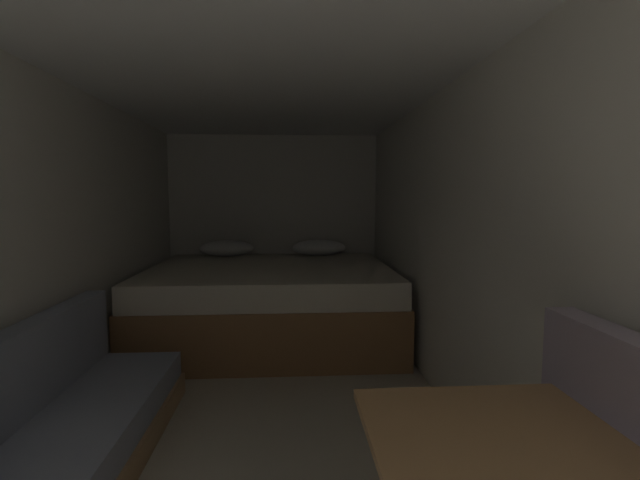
% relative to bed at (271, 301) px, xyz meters
% --- Properties ---
extents(ground_plane, '(7.55, 7.55, 0.00)m').
position_rel_bed_xyz_m(ground_plane, '(0.00, -1.79, -0.35)').
color(ground_plane, '#B2A893').
extents(wall_back, '(2.45, 0.05, 2.04)m').
position_rel_bed_xyz_m(wall_back, '(0.00, 1.01, 0.67)').
color(wall_back, silver).
rests_on(wall_back, ground).
extents(wall_left, '(0.05, 5.55, 2.04)m').
position_rel_bed_xyz_m(wall_left, '(-1.20, -1.79, 0.67)').
color(wall_left, silver).
rests_on(wall_left, ground).
extents(wall_right, '(0.05, 5.55, 2.04)m').
position_rel_bed_xyz_m(wall_right, '(1.20, -1.79, 0.67)').
color(wall_right, silver).
rests_on(wall_right, ground).
extents(ceiling_slab, '(2.45, 5.55, 0.05)m').
position_rel_bed_xyz_m(ceiling_slab, '(0.00, -1.79, 1.71)').
color(ceiling_slab, white).
rests_on(ceiling_slab, wall_left).
extents(bed, '(2.23, 1.90, 0.87)m').
position_rel_bed_xyz_m(bed, '(0.00, 0.00, 0.00)').
color(bed, olive).
rests_on(bed, ground).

